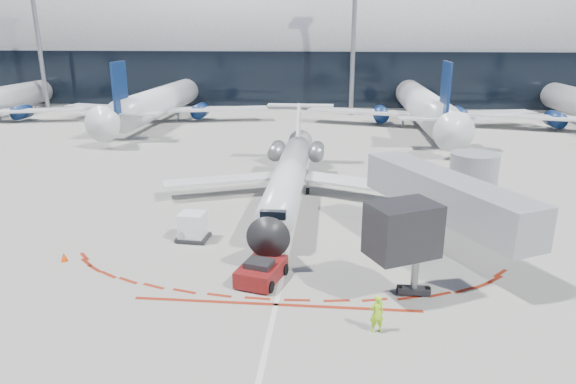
# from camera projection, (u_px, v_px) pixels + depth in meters

# --- Properties ---
(ground) EXTENTS (260.00, 260.00, 0.00)m
(ground) POSITION_uv_depth(u_px,v_px,m) (295.00, 221.00, 35.68)
(ground) COLOR gray
(ground) RESTS_ON ground
(apron_centerline) EXTENTS (0.25, 40.00, 0.01)m
(apron_centerline) POSITION_uv_depth(u_px,v_px,m) (297.00, 211.00, 37.58)
(apron_centerline) COLOR silver
(apron_centerline) RESTS_ON ground
(apron_stop_bar) EXTENTS (14.00, 0.25, 0.01)m
(apron_stop_bar) POSITION_uv_depth(u_px,v_px,m) (276.00, 305.00, 24.75)
(apron_stop_bar) COLOR maroon
(apron_stop_bar) RESTS_ON ground
(terminal_building) EXTENTS (150.00, 24.15, 24.00)m
(terminal_building) POSITION_uv_depth(u_px,v_px,m) (323.00, 55.00, 94.87)
(terminal_building) COLOR #97999C
(terminal_building) RESTS_ON ground
(jet_bridge) EXTENTS (10.03, 15.20, 4.90)m
(jet_bridge) POSITION_uv_depth(u_px,v_px,m) (452.00, 197.00, 31.06)
(jet_bridge) COLOR gray
(jet_bridge) RESTS_ON ground
(light_mast_west) EXTENTS (0.70, 0.70, 25.00)m
(light_mast_west) POSITION_uv_depth(u_px,v_px,m) (37.00, 32.00, 81.52)
(light_mast_west) COLOR gray
(light_mast_west) RESTS_ON ground
(light_mast_centre) EXTENTS (0.70, 0.70, 25.00)m
(light_mast_centre) POSITION_uv_depth(u_px,v_px,m) (354.00, 32.00, 77.11)
(light_mast_centre) COLOR gray
(light_mast_centre) RESTS_ON ground
(regional_jet) EXTENTS (20.42, 25.18, 6.31)m
(regional_jet) POSITION_uv_depth(u_px,v_px,m) (290.00, 172.00, 39.97)
(regional_jet) COLOR silver
(regional_jet) RESTS_ON ground
(pushback_tug) EXTENTS (2.71, 4.97, 1.27)m
(pushback_tug) POSITION_uv_depth(u_px,v_px,m) (261.00, 271.00, 26.98)
(pushback_tug) COLOR #580F0C
(pushback_tug) RESTS_ON ground
(ramp_worker) EXTENTS (0.74, 0.58, 1.78)m
(ramp_worker) POSITION_uv_depth(u_px,v_px,m) (377.00, 314.00, 22.28)
(ramp_worker) COLOR #9EE918
(ramp_worker) RESTS_ON ground
(uld_container) EXTENTS (2.03, 1.76, 1.80)m
(uld_container) POSITION_uv_depth(u_px,v_px,m) (193.00, 227.00, 32.18)
(uld_container) COLOR black
(uld_container) RESTS_ON ground
(safety_cone_left) EXTENTS (0.39, 0.39, 0.55)m
(safety_cone_left) POSITION_uv_depth(u_px,v_px,m) (64.00, 257.00, 29.36)
(safety_cone_left) COLOR #E93C04
(safety_cone_left) RESTS_ON ground
(safety_cone_right) EXTENTS (0.32, 0.32, 0.44)m
(safety_cone_right) POSITION_uv_depth(u_px,v_px,m) (273.00, 278.00, 27.00)
(safety_cone_right) COLOR #E93C04
(safety_cone_right) RESTS_ON ground
(bg_airliner_1) EXTENTS (35.95, 38.07, 11.63)m
(bg_airliner_1) POSITION_uv_depth(u_px,v_px,m) (163.00, 80.00, 74.83)
(bg_airliner_1) COLOR silver
(bg_airliner_1) RESTS_ON ground
(bg_airliner_2) EXTENTS (36.93, 39.10, 11.95)m
(bg_airliner_2) POSITION_uv_depth(u_px,v_px,m) (422.00, 82.00, 70.70)
(bg_airliner_2) COLOR silver
(bg_airliner_2) RESTS_ON ground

